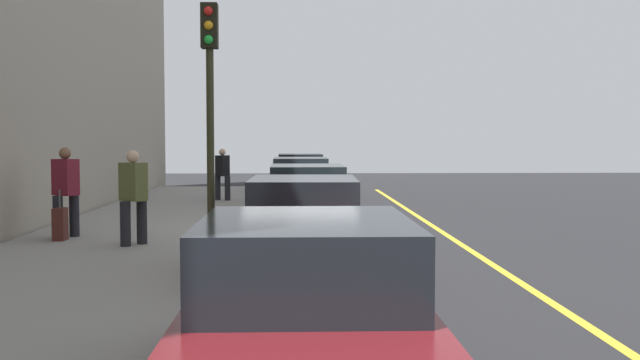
# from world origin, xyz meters

# --- Properties ---
(ground_plane) EXTENTS (56.00, 56.00, 0.00)m
(ground_plane) POSITION_xyz_m (0.00, 0.00, 0.00)
(ground_plane) COLOR black
(sidewalk) EXTENTS (28.00, 4.60, 0.15)m
(sidewalk) POSITION_xyz_m (0.00, -3.30, 0.07)
(sidewalk) COLOR gray
(sidewalk) RESTS_ON ground
(lane_stripe_centre) EXTENTS (28.00, 0.14, 0.01)m
(lane_stripe_centre) POSITION_xyz_m (0.00, 3.20, 0.00)
(lane_stripe_centre) COLOR gold
(lane_stripe_centre) RESTS_ON ground
(parked_car_black) EXTENTS (4.47, 1.98, 1.51)m
(parked_car_black) POSITION_xyz_m (-11.62, 0.08, 0.76)
(parked_car_black) COLOR black
(parked_car_black) RESTS_ON ground
(parked_car_white) EXTENTS (4.24, 1.90, 1.51)m
(parked_car_white) POSITION_xyz_m (-6.16, 0.06, 0.76)
(parked_car_white) COLOR black
(parked_car_white) RESTS_ON ground
(parked_car_green) EXTENTS (4.23, 1.92, 1.51)m
(parked_car_green) POSITION_xyz_m (-0.10, 0.17, 0.76)
(parked_car_green) COLOR black
(parked_car_green) RESTS_ON ground
(parked_car_red) EXTENTS (4.24, 1.98, 1.51)m
(parked_car_red) POSITION_xyz_m (5.12, 0.02, 0.76)
(parked_car_red) COLOR black
(parked_car_red) RESTS_ON ground
(parked_car_maroon) EXTENTS (4.11, 1.90, 1.51)m
(parked_car_maroon) POSITION_xyz_m (10.89, -0.02, 0.76)
(parked_car_maroon) COLOR black
(parked_car_maroon) RESTS_ON ground
(pedestrian_black_coat) EXTENTS (0.51, 0.50, 1.62)m
(pedestrian_black_coat) POSITION_xyz_m (-7.33, -2.39, 1.02)
(pedestrian_black_coat) COLOR black
(pedestrian_black_coat) RESTS_ON sidewalk
(pedestrian_olive_coat) EXTENTS (0.52, 0.55, 1.75)m
(pedestrian_olive_coat) POSITION_xyz_m (2.58, -3.08, 1.08)
(pedestrian_olive_coat) COLOR black
(pedestrian_olive_coat) RESTS_ON sidewalk
(pedestrian_burgundy_coat) EXTENTS (0.52, 0.57, 1.79)m
(pedestrian_burgundy_coat) POSITION_xyz_m (1.48, -4.63, 1.10)
(pedestrian_burgundy_coat) COLOR black
(pedestrian_burgundy_coat) RESTS_ON sidewalk
(traffic_light_pole) EXTENTS (0.35, 0.26, 4.08)m
(traffic_light_pole) POSITION_xyz_m (4.48, -1.45, 2.93)
(traffic_light_pole) COLOR #2D2D19
(traffic_light_pole) RESTS_ON sidewalk
(rolling_suitcase) EXTENTS (0.34, 0.22, 0.98)m
(rolling_suitcase) POSITION_xyz_m (1.88, -4.63, 0.46)
(rolling_suitcase) COLOR #471E19
(rolling_suitcase) RESTS_ON sidewalk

